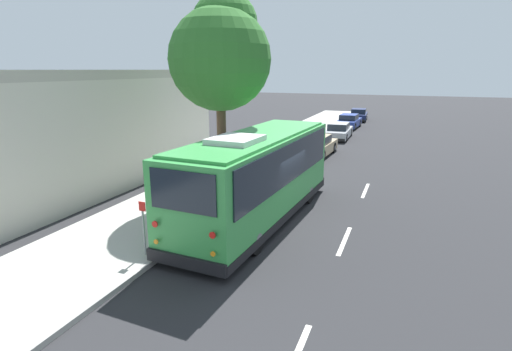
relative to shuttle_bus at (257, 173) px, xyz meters
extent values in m
plane|color=#28282B|center=(0.21, -0.49, -1.80)|extent=(160.00, 160.00, 0.00)
cube|color=#B2AFA8|center=(0.21, 3.69, -1.72)|extent=(80.00, 4.16, 0.15)
cube|color=#9D9A94|center=(0.21, 1.54, -1.72)|extent=(80.00, 0.14, 0.15)
cube|color=green|center=(0.00, 0.00, -0.11)|extent=(9.37, 3.01, 2.85)
cube|color=black|center=(0.00, 0.00, -1.40)|extent=(9.42, 3.06, 0.28)
cube|color=black|center=(0.00, 0.00, 0.51)|extent=(8.62, 3.05, 1.36)
cube|color=black|center=(4.64, -0.27, 0.51)|extent=(0.15, 2.17, 1.43)
cube|color=black|center=(-4.63, 0.27, 0.61)|extent=(0.14, 1.99, 1.09)
cube|color=black|center=(4.64, -0.27, 1.17)|extent=(0.14, 1.79, 0.22)
cube|color=green|center=(0.00, 0.00, 1.35)|extent=(8.79, 2.74, 0.10)
cube|color=silver|center=(-1.64, 0.09, 1.47)|extent=(1.78, 1.50, 0.20)
cube|color=black|center=(4.67, -0.27, -1.36)|extent=(0.24, 2.51, 0.36)
cube|color=black|center=(-4.66, 0.27, -1.36)|extent=(0.24, 2.51, 0.36)
cylinder|color=red|center=(-4.65, 1.16, -0.40)|extent=(0.04, 0.18, 0.18)
cylinder|color=orange|center=(-4.65, 1.16, -0.91)|extent=(0.04, 0.14, 0.14)
cylinder|color=red|center=(-4.76, -0.62, -0.40)|extent=(0.04, 0.18, 0.18)
cylinder|color=orange|center=(-4.76, -0.62, -0.91)|extent=(0.04, 0.14, 0.14)
cube|color=white|center=(4.76, 0.56, -1.19)|extent=(0.06, 0.32, 0.18)
cube|color=white|center=(4.67, -1.10, -1.19)|extent=(0.06, 0.32, 0.18)
cube|color=black|center=(4.42, 1.15, 0.78)|extent=(0.07, 0.10, 0.24)
cylinder|color=black|center=(2.80, 0.93, -1.33)|extent=(0.94, 0.35, 0.93)
cylinder|color=slate|center=(2.80, 0.93, -1.33)|extent=(0.44, 0.34, 0.42)
cylinder|color=black|center=(2.67, -1.24, -1.33)|extent=(0.94, 0.35, 0.93)
cylinder|color=slate|center=(2.67, -1.24, -1.33)|extent=(0.44, 0.34, 0.42)
cylinder|color=black|center=(-2.52, 1.23, -1.33)|extent=(0.94, 0.35, 0.93)
cylinder|color=slate|center=(-2.52, 1.23, -1.33)|extent=(0.44, 0.34, 0.42)
cylinder|color=black|center=(-2.65, -0.94, -1.33)|extent=(0.94, 0.35, 0.93)
cylinder|color=slate|center=(-2.65, -0.94, -1.33)|extent=(0.44, 0.34, 0.42)
cube|color=tan|center=(12.18, 0.54, -1.30)|extent=(4.53, 1.95, 0.65)
cube|color=black|center=(12.06, 0.55, -0.74)|extent=(2.18, 1.59, 0.48)
cube|color=tan|center=(12.06, 0.55, -0.50)|extent=(2.10, 1.55, 0.05)
cube|color=black|center=(14.42, 0.42, -1.53)|extent=(0.17, 1.66, 0.20)
cube|color=black|center=(9.94, 0.67, -1.53)|extent=(0.17, 1.66, 0.20)
cylinder|color=black|center=(13.63, 1.24, -1.46)|extent=(0.68, 0.24, 0.67)
cylinder|color=slate|center=(13.63, 1.24, -1.46)|extent=(0.31, 0.24, 0.30)
cylinder|color=black|center=(13.54, -0.31, -1.46)|extent=(0.68, 0.24, 0.67)
cylinder|color=slate|center=(13.54, -0.31, -1.46)|extent=(0.31, 0.24, 0.30)
cylinder|color=black|center=(10.82, 1.40, -1.46)|extent=(0.68, 0.24, 0.67)
cylinder|color=slate|center=(10.82, 1.40, -1.46)|extent=(0.31, 0.24, 0.30)
cylinder|color=black|center=(10.74, -0.16, -1.46)|extent=(0.68, 0.24, 0.67)
cylinder|color=slate|center=(10.74, -0.16, -1.46)|extent=(0.31, 0.24, 0.30)
cube|color=#A8AAAF|center=(19.38, 0.38, -1.34)|extent=(4.59, 1.82, 0.61)
cube|color=black|center=(19.26, 0.38, -0.79)|extent=(2.19, 1.53, 0.48)
cube|color=#A8AAAF|center=(19.26, 0.38, -0.55)|extent=(2.10, 1.49, 0.05)
cube|color=black|center=(21.69, 0.43, -1.54)|extent=(0.11, 1.67, 0.20)
cube|color=black|center=(17.08, 0.34, -1.54)|extent=(0.11, 1.67, 0.20)
cylinder|color=black|center=(20.81, 1.20, -1.49)|extent=(0.62, 0.21, 0.61)
cylinder|color=slate|center=(20.81, 1.20, -1.49)|extent=(0.28, 0.23, 0.28)
cylinder|color=black|center=(20.84, -0.37, -1.49)|extent=(0.62, 0.21, 0.61)
cylinder|color=slate|center=(20.84, -0.37, -1.49)|extent=(0.28, 0.23, 0.28)
cylinder|color=black|center=(17.93, 1.14, -1.49)|extent=(0.62, 0.21, 0.61)
cylinder|color=slate|center=(17.93, 1.14, -1.49)|extent=(0.28, 0.23, 0.28)
cylinder|color=black|center=(17.96, -0.43, -1.49)|extent=(0.62, 0.21, 0.61)
cylinder|color=slate|center=(17.96, -0.43, -1.49)|extent=(0.28, 0.23, 0.28)
cube|color=navy|center=(25.78, 0.52, -1.31)|extent=(4.47, 1.92, 0.64)
cube|color=black|center=(25.66, 0.53, -0.75)|extent=(2.15, 1.59, 0.48)
cube|color=navy|center=(25.66, 0.53, -0.51)|extent=(2.06, 1.55, 0.05)
cube|color=black|center=(28.00, 0.43, -1.53)|extent=(0.15, 1.69, 0.20)
cube|color=black|center=(23.55, 0.61, -1.53)|extent=(0.15, 1.69, 0.20)
cylinder|color=black|center=(27.20, 1.27, -1.47)|extent=(0.67, 0.23, 0.66)
cylinder|color=slate|center=(27.20, 1.27, -1.47)|extent=(0.30, 0.23, 0.30)
cylinder|color=black|center=(27.14, -0.33, -1.47)|extent=(0.67, 0.23, 0.66)
cylinder|color=slate|center=(27.14, -0.33, -1.47)|extent=(0.30, 0.23, 0.30)
cylinder|color=black|center=(24.42, 1.38, -1.47)|extent=(0.67, 0.23, 0.66)
cylinder|color=slate|center=(24.42, 1.38, -1.47)|extent=(0.30, 0.23, 0.30)
cylinder|color=black|center=(24.36, -0.22, -1.47)|extent=(0.67, 0.23, 0.66)
cylinder|color=slate|center=(24.36, -0.22, -1.47)|extent=(0.30, 0.23, 0.30)
cube|color=#19234C|center=(32.05, 0.42, -1.33)|extent=(4.26, 1.99, 0.62)
cube|color=black|center=(31.94, 0.41, -0.78)|extent=(2.06, 1.62, 0.48)
cube|color=#19234C|center=(31.94, 0.41, -0.54)|extent=(1.98, 1.58, 0.05)
cube|color=black|center=(34.14, 0.55, -1.54)|extent=(0.19, 1.68, 0.20)
cube|color=black|center=(29.95, 0.29, -1.54)|extent=(0.19, 1.68, 0.20)
cylinder|color=black|center=(33.31, 1.29, -1.48)|extent=(0.64, 0.24, 0.63)
cylinder|color=slate|center=(33.31, 1.29, -1.48)|extent=(0.30, 0.24, 0.28)
cylinder|color=black|center=(33.41, -0.29, -1.48)|extent=(0.64, 0.24, 0.63)
cylinder|color=slate|center=(33.41, -0.29, -1.48)|extent=(0.30, 0.24, 0.28)
cylinder|color=black|center=(30.69, 1.13, -1.48)|extent=(0.64, 0.24, 0.63)
cylinder|color=slate|center=(30.69, 1.13, -1.48)|extent=(0.30, 0.24, 0.28)
cylinder|color=black|center=(30.79, -0.45, -1.48)|extent=(0.64, 0.24, 0.63)
cylinder|color=slate|center=(30.79, -0.45, -1.48)|extent=(0.30, 0.24, 0.28)
cylinder|color=brown|center=(1.88, 2.32, 0.47)|extent=(0.39, 0.39, 4.23)
sphere|color=#2D6B28|center=(1.88, 2.32, 4.02)|extent=(4.10, 4.10, 4.10)
sphere|color=#31732C|center=(2.40, 2.32, 5.35)|extent=(2.67, 2.67, 2.67)
cylinder|color=gray|center=(-4.15, 1.93, -0.97)|extent=(0.06, 0.06, 1.35)
cube|color=red|center=(-4.15, 1.93, -0.15)|extent=(0.02, 0.22, 0.28)
cylinder|color=gray|center=(-2.77, 1.93, -1.10)|extent=(0.06, 0.06, 1.08)
cube|color=beige|center=(-0.34, 11.06, 0.71)|extent=(19.39, 8.39, 5.01)
cube|color=#A9A497|center=(-0.34, 7.02, 3.42)|extent=(19.39, 0.30, 0.40)
cube|color=silver|center=(-0.71, -3.34, -1.79)|extent=(2.40, 0.14, 0.01)
cube|color=silver|center=(5.29, -3.34, -1.79)|extent=(2.40, 0.14, 0.01)
camera|label=1|loc=(-13.01, -5.00, 3.62)|focal=28.00mm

